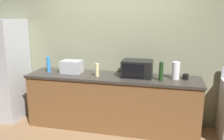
{
  "coord_description": "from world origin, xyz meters",
  "views": [
    {
      "loc": [
        0.88,
        -3.25,
        1.89
      ],
      "look_at": [
        0.0,
        0.4,
        1.0
      ],
      "focal_mm": 38.18,
      "sensor_mm": 36.0,
      "label": 1
    }
  ],
  "objects_px": {
    "microwave": "(137,69)",
    "toaster_oven": "(72,67)",
    "bottle_hand_soap": "(97,70)",
    "mug_black": "(186,77)",
    "refrigerator": "(3,69)",
    "paper_towel_roll": "(176,71)",
    "bottle_wine": "(161,71)",
    "bottle_spray_cleaner": "(48,64)"
  },
  "relations": [
    {
      "from": "toaster_oven",
      "to": "microwave",
      "type": "bearing_deg",
      "value": -0.62
    },
    {
      "from": "refrigerator",
      "to": "paper_towel_roll",
      "type": "xyz_separation_m",
      "value": [
        3.05,
        0.05,
        0.13
      ]
    },
    {
      "from": "paper_towel_roll",
      "to": "mug_black",
      "type": "distance_m",
      "value": 0.18
    },
    {
      "from": "toaster_oven",
      "to": "bottle_hand_soap",
      "type": "bearing_deg",
      "value": -15.62
    },
    {
      "from": "bottle_spray_cleaner",
      "to": "bottle_hand_soap",
      "type": "height_order",
      "value": "bottle_spray_cleaner"
    },
    {
      "from": "bottle_wine",
      "to": "microwave",
      "type": "bearing_deg",
      "value": 159.48
    },
    {
      "from": "toaster_oven",
      "to": "bottle_spray_cleaner",
      "type": "bearing_deg",
      "value": -173.26
    },
    {
      "from": "bottle_wine",
      "to": "mug_black",
      "type": "distance_m",
      "value": 0.42
    },
    {
      "from": "microwave",
      "to": "paper_towel_roll",
      "type": "distance_m",
      "value": 0.6
    },
    {
      "from": "bottle_hand_soap",
      "to": "bottle_wine",
      "type": "height_order",
      "value": "bottle_wine"
    },
    {
      "from": "paper_towel_roll",
      "to": "bottle_hand_soap",
      "type": "bearing_deg",
      "value": -174.02
    },
    {
      "from": "paper_towel_roll",
      "to": "microwave",
      "type": "bearing_deg",
      "value": -179.79
    },
    {
      "from": "refrigerator",
      "to": "paper_towel_roll",
      "type": "height_order",
      "value": "refrigerator"
    },
    {
      "from": "bottle_wine",
      "to": "mug_black",
      "type": "xyz_separation_m",
      "value": [
        0.37,
        0.16,
        -0.1
      ]
    },
    {
      "from": "microwave",
      "to": "bottle_hand_soap",
      "type": "xyz_separation_m",
      "value": [
        -0.63,
        -0.13,
        -0.03
      ]
    },
    {
      "from": "microwave",
      "to": "toaster_oven",
      "type": "bearing_deg",
      "value": 179.38
    },
    {
      "from": "bottle_spray_cleaner",
      "to": "bottle_wine",
      "type": "bearing_deg",
      "value": -3.16
    },
    {
      "from": "bottle_spray_cleaner",
      "to": "bottle_hand_soap",
      "type": "relative_size",
      "value": 1.28
    },
    {
      "from": "toaster_oven",
      "to": "bottle_wine",
      "type": "xyz_separation_m",
      "value": [
        1.51,
        -0.15,
        0.04
      ]
    },
    {
      "from": "bottle_hand_soap",
      "to": "bottle_wine",
      "type": "bearing_deg",
      "value": -0.9
    },
    {
      "from": "toaster_oven",
      "to": "bottle_hand_soap",
      "type": "distance_m",
      "value": 0.52
    },
    {
      "from": "bottle_hand_soap",
      "to": "bottle_spray_cleaner",
      "type": "bearing_deg",
      "value": 174.32
    },
    {
      "from": "bottle_wine",
      "to": "bottle_spray_cleaner",
      "type": "bearing_deg",
      "value": 176.84
    },
    {
      "from": "bottle_hand_soap",
      "to": "mug_black",
      "type": "distance_m",
      "value": 1.39
    },
    {
      "from": "bottle_hand_soap",
      "to": "bottle_wine",
      "type": "xyz_separation_m",
      "value": [
        1.01,
        -0.02,
        0.04
      ]
    },
    {
      "from": "microwave",
      "to": "bottle_wine",
      "type": "height_order",
      "value": "bottle_wine"
    },
    {
      "from": "paper_towel_roll",
      "to": "refrigerator",
      "type": "bearing_deg",
      "value": -179.06
    },
    {
      "from": "microwave",
      "to": "bottle_spray_cleaner",
      "type": "relative_size",
      "value": 1.75
    },
    {
      "from": "bottle_wine",
      "to": "mug_black",
      "type": "relative_size",
      "value": 3.15
    },
    {
      "from": "bottle_hand_soap",
      "to": "bottle_wine",
      "type": "relative_size",
      "value": 0.74
    },
    {
      "from": "bottle_wine",
      "to": "paper_towel_roll",
      "type": "bearing_deg",
      "value": 33.69
    },
    {
      "from": "microwave",
      "to": "toaster_oven",
      "type": "height_order",
      "value": "microwave"
    },
    {
      "from": "microwave",
      "to": "bottle_wine",
      "type": "distance_m",
      "value": 0.41
    },
    {
      "from": "refrigerator",
      "to": "bottle_wine",
      "type": "distance_m",
      "value": 2.84
    },
    {
      "from": "bottle_spray_cleaner",
      "to": "refrigerator",
      "type": "bearing_deg",
      "value": -179.27
    },
    {
      "from": "refrigerator",
      "to": "mug_black",
      "type": "distance_m",
      "value": 3.2
    },
    {
      "from": "mug_black",
      "to": "toaster_oven",
      "type": "bearing_deg",
      "value": -179.77
    },
    {
      "from": "paper_towel_roll",
      "to": "bottle_hand_soap",
      "type": "height_order",
      "value": "paper_towel_roll"
    },
    {
      "from": "toaster_oven",
      "to": "bottle_wine",
      "type": "bearing_deg",
      "value": -5.85
    },
    {
      "from": "refrigerator",
      "to": "microwave",
      "type": "bearing_deg",
      "value": 1.12
    },
    {
      "from": "mug_black",
      "to": "refrigerator",
      "type": "bearing_deg",
      "value": -178.79
    },
    {
      "from": "refrigerator",
      "to": "bottle_spray_cleaner",
      "type": "relative_size",
      "value": 6.58
    }
  ]
}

